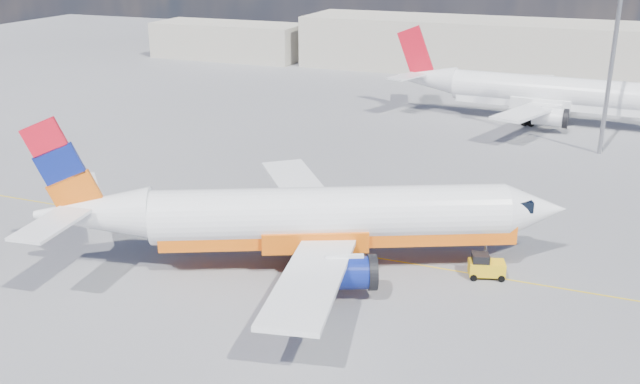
% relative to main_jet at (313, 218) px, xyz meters
% --- Properties ---
extents(ground, '(240.00, 240.00, 0.00)m').
position_rel_main_jet_xyz_m(ground, '(-0.28, -0.17, -3.46)').
color(ground, slate).
rests_on(ground, ground).
extents(taxi_line, '(70.00, 0.15, 0.01)m').
position_rel_main_jet_xyz_m(taxi_line, '(-0.28, 2.83, -3.45)').
color(taxi_line, gold).
rests_on(taxi_line, ground).
extents(terminal_main, '(70.00, 14.00, 8.00)m').
position_rel_main_jet_xyz_m(terminal_main, '(4.72, 74.83, 0.54)').
color(terminal_main, beige).
rests_on(terminal_main, ground).
extents(terminal_annex, '(26.00, 10.00, 6.00)m').
position_rel_main_jet_xyz_m(terminal_annex, '(-45.28, 71.83, -0.46)').
color(terminal_annex, beige).
rests_on(terminal_annex, ground).
extents(main_jet, '(33.47, 25.15, 10.37)m').
position_rel_main_jet_xyz_m(main_jet, '(0.00, 0.00, 0.00)').
color(main_jet, white).
rests_on(main_jet, ground).
extents(second_jet, '(33.91, 26.80, 10.28)m').
position_rel_main_jet_xyz_m(second_jet, '(9.89, 44.90, -0.03)').
color(second_jet, white).
rests_on(second_jet, ground).
extents(gse_tug, '(2.49, 1.96, 1.59)m').
position_rel_main_jet_xyz_m(gse_tug, '(10.64, 2.65, -2.70)').
color(gse_tug, black).
rests_on(gse_tug, ground).
extents(floodlight_mast, '(1.48, 1.48, 20.25)m').
position_rel_main_jet_xyz_m(floodlight_mast, '(16.66, 34.19, 8.68)').
color(floodlight_mast, gray).
rests_on(floodlight_mast, ground).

